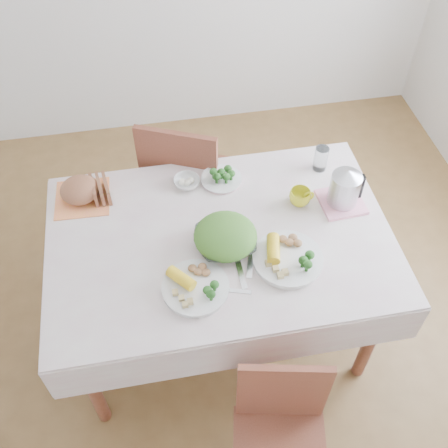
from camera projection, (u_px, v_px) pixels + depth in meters
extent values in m
plane|color=brown|center=(221.00, 325.00, 2.86)|extent=(3.60, 3.60, 0.00)
cube|color=brown|center=(221.00, 286.00, 2.58)|extent=(1.40, 0.90, 0.75)
cube|color=beige|center=(220.00, 238.00, 2.29)|extent=(1.50, 1.00, 0.01)
cube|color=brown|center=(191.00, 179.00, 2.93)|extent=(0.57, 0.57, 0.95)
imported|color=white|center=(225.00, 241.00, 2.22)|extent=(0.28, 0.28, 0.06)
cylinder|color=white|center=(196.00, 288.00, 2.09)|extent=(0.35, 0.35, 0.02)
cylinder|color=white|center=(288.00, 259.00, 2.19)|extent=(0.41, 0.41, 0.02)
cylinder|color=beige|center=(221.00, 179.00, 2.50)|extent=(0.26, 0.26, 0.02)
cube|color=#FF8F4E|center=(82.00, 198.00, 2.43)|extent=(0.26, 0.26, 0.00)
ellipsoid|color=brown|center=(80.00, 190.00, 2.38)|extent=(0.19, 0.18, 0.11)
imported|color=white|center=(187.00, 182.00, 2.47)|extent=(0.13, 0.13, 0.04)
imported|color=yellow|center=(300.00, 197.00, 2.38)|extent=(0.10, 0.10, 0.08)
cylinder|color=white|center=(321.00, 158.00, 2.51)|extent=(0.07, 0.07, 0.13)
cube|color=pink|center=(341.00, 202.00, 2.40)|extent=(0.21, 0.21, 0.02)
cylinder|color=#B2B5BA|center=(345.00, 185.00, 2.32)|extent=(0.16, 0.16, 0.19)
cube|color=silver|center=(240.00, 269.00, 2.17)|extent=(0.03, 0.20, 0.00)
cube|color=silver|center=(251.00, 259.00, 2.20)|extent=(0.08, 0.20, 0.00)
cube|color=silver|center=(231.00, 290.00, 2.10)|extent=(0.16, 0.07, 0.00)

